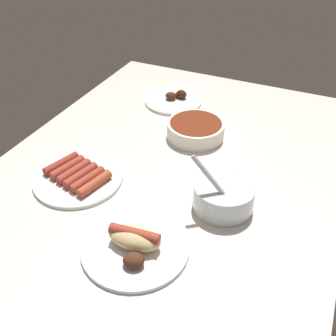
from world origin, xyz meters
The scene contains 6 objects.
ground_plane centered at (0.00, 0.00, -1.50)cm, with size 120.00×90.00×3.00cm, color silver.
bowl_chili centered at (-16.35, 0.75, 2.66)cm, with size 17.00×17.00×4.84cm.
plate_hotdog_assembled centered at (29.83, 5.15, 1.71)cm, with size 23.04×23.04×5.61cm.
plate_sausages centered at (15.45, -19.29, 1.15)cm, with size 23.04×23.04×3.35cm.
plate_grilled_meat centered at (-33.99, -13.95, 0.83)cm, with size 19.56×19.56×3.93cm.
bowl_coleslaw centered at (9.56, 17.76, 3.60)cm, with size 14.31×14.31×15.87cm.
Camera 1 is at (77.17, 34.19, 63.69)cm, focal length 41.71 mm.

